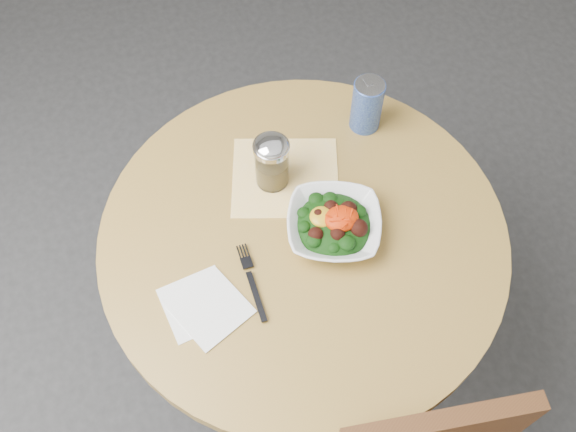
% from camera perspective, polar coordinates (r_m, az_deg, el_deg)
% --- Properties ---
extents(ground, '(6.00, 6.00, 0.00)m').
position_cam_1_polar(ground, '(2.09, 0.94, -11.75)').
color(ground, '#2A2A2C').
rests_on(ground, ground).
extents(table, '(0.90, 0.90, 0.75)m').
position_cam_1_polar(table, '(1.58, 1.22, -5.00)').
color(table, black).
rests_on(table, ground).
extents(cloth_napkin, '(0.30, 0.28, 0.00)m').
position_cam_1_polar(cloth_napkin, '(1.48, -0.25, 3.47)').
color(cloth_napkin, '#F2A20C').
rests_on(cloth_napkin, table).
extents(paper_napkins, '(0.19, 0.18, 0.00)m').
position_cam_1_polar(paper_napkins, '(1.33, -7.46, -7.97)').
color(paper_napkins, white).
rests_on(paper_napkins, table).
extents(salad_bowl, '(0.26, 0.26, 0.08)m').
position_cam_1_polar(salad_bowl, '(1.39, 4.10, -0.75)').
color(salad_bowl, white).
rests_on(salad_bowl, table).
extents(fork, '(0.02, 0.18, 0.00)m').
position_cam_1_polar(fork, '(1.35, -3.28, -5.65)').
color(fork, black).
rests_on(fork, table).
extents(spice_shaker, '(0.08, 0.08, 0.14)m').
position_cam_1_polar(spice_shaker, '(1.42, -1.45, 4.83)').
color(spice_shaker, silver).
rests_on(spice_shaker, table).
extents(beverage_can, '(0.07, 0.07, 0.14)m').
position_cam_1_polar(beverage_can, '(1.54, 7.03, 9.77)').
color(beverage_can, navy).
rests_on(beverage_can, table).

